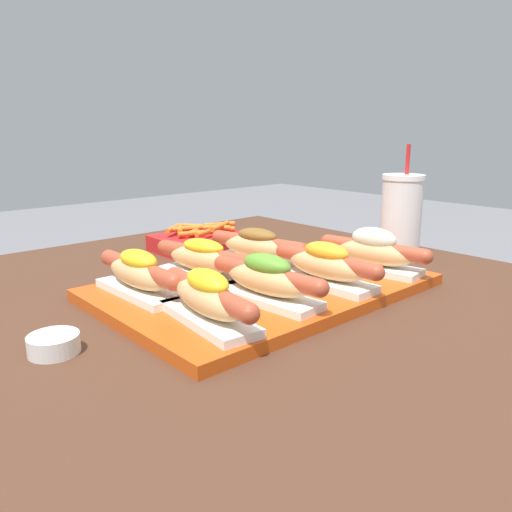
{
  "coord_description": "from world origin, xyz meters",
  "views": [
    {
      "loc": [
        -0.53,
        -0.56,
        0.98
      ],
      "look_at": [
        0.01,
        0.05,
        0.77
      ],
      "focal_mm": 35.0,
      "sensor_mm": 36.0,
      "label": 1
    }
  ],
  "objects": [
    {
      "name": "hot_dog_6",
      "position": [
        0.08,
        0.12,
        0.76
      ],
      "size": [
        0.09,
        0.21,
        0.07
      ],
      "color": "white",
      "rests_on": "serving_tray"
    },
    {
      "name": "patio_table",
      "position": [
        0.0,
        0.0,
        0.36
      ],
      "size": [
        1.03,
        1.18,
        0.71
      ],
      "color": "#4C2D1E",
      "rests_on": "ground_plane"
    },
    {
      "name": "hot_dog_2",
      "position": [
        0.07,
        -0.06,
        0.77
      ],
      "size": [
        0.07,
        0.21,
        0.07
      ],
      "color": "white",
      "rests_on": "serving_tray"
    },
    {
      "name": "drink_cup",
      "position": [
        0.38,
        -0.0,
        0.8
      ],
      "size": [
        0.09,
        0.09,
        0.23
      ],
      "color": "white",
      "rests_on": "patio_table"
    },
    {
      "name": "serving_tray",
      "position": [
        0.01,
        0.03,
        0.72
      ],
      "size": [
        0.52,
        0.36,
        0.02
      ],
      "color": "#CC4C14",
      "rests_on": "patio_table"
    },
    {
      "name": "hot_dog_0",
      "position": [
        -0.16,
        -0.06,
        0.77
      ],
      "size": [
        0.08,
        0.21,
        0.07
      ],
      "color": "white",
      "rests_on": "serving_tray"
    },
    {
      "name": "sauce_bowl",
      "position": [
        -0.34,
        0.02,
        0.73
      ],
      "size": [
        0.06,
        0.06,
        0.02
      ],
      "color": "silver",
      "rests_on": "patio_table"
    },
    {
      "name": "hot_dog_1",
      "position": [
        -0.05,
        -0.05,
        0.77
      ],
      "size": [
        0.08,
        0.21,
        0.07
      ],
      "color": "white",
      "rests_on": "serving_tray"
    },
    {
      "name": "hot_dog_4",
      "position": [
        -0.17,
        0.1,
        0.77
      ],
      "size": [
        0.06,
        0.21,
        0.07
      ],
      "color": "white",
      "rests_on": "serving_tray"
    },
    {
      "name": "hot_dog_5",
      "position": [
        -0.05,
        0.11,
        0.76
      ],
      "size": [
        0.09,
        0.21,
        0.07
      ],
      "color": "white",
      "rests_on": "serving_tray"
    },
    {
      "name": "hot_dog_3",
      "position": [
        0.2,
        -0.06,
        0.77
      ],
      "size": [
        0.09,
        0.21,
        0.08
      ],
      "color": "white",
      "rests_on": "serving_tray"
    },
    {
      "name": "fries_basket",
      "position": [
        0.11,
        0.34,
        0.73
      ],
      "size": [
        0.19,
        0.15,
        0.06
      ],
      "color": "red",
      "rests_on": "patio_table"
    }
  ]
}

